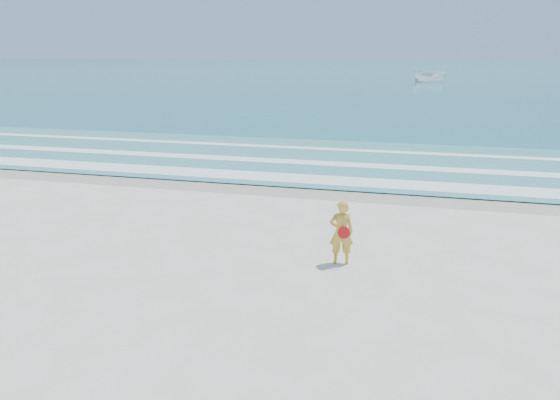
# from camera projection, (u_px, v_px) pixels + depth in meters

# --- Properties ---
(ground) EXTENTS (400.00, 400.00, 0.00)m
(ground) POSITION_uv_depth(u_px,v_px,m) (216.00, 307.00, 10.18)
(ground) COLOR silver
(ground) RESTS_ON ground
(wet_sand) EXTENTS (400.00, 2.40, 0.00)m
(wet_sand) POSITION_uv_depth(u_px,v_px,m) (311.00, 190.00, 18.57)
(wet_sand) COLOR #B2A893
(wet_sand) RESTS_ON ground
(ocean) EXTENTS (400.00, 190.00, 0.04)m
(ocean) POSITION_uv_depth(u_px,v_px,m) (407.00, 72.00, 108.05)
(ocean) COLOR #19727F
(ocean) RESTS_ON ground
(shallow) EXTENTS (400.00, 10.00, 0.01)m
(shallow) POSITION_uv_depth(u_px,v_px,m) (334.00, 160.00, 23.22)
(shallow) COLOR #59B7AD
(shallow) RESTS_ON ocean
(foam_near) EXTENTS (400.00, 1.40, 0.01)m
(foam_near) POSITION_uv_depth(u_px,v_px,m) (318.00, 179.00, 19.77)
(foam_near) COLOR white
(foam_near) RESTS_ON shallow
(foam_mid) EXTENTS (400.00, 0.90, 0.01)m
(foam_mid) POSITION_uv_depth(u_px,v_px,m) (331.00, 164.00, 22.47)
(foam_mid) COLOR white
(foam_mid) RESTS_ON shallow
(foam_far) EXTENTS (400.00, 0.60, 0.01)m
(foam_far) POSITION_uv_depth(u_px,v_px,m) (343.00, 150.00, 25.54)
(foam_far) COLOR white
(foam_far) RESTS_ON shallow
(boat) EXTENTS (4.69, 2.17, 1.75)m
(boat) POSITION_uv_depth(u_px,v_px,m) (430.00, 76.00, 74.80)
(boat) COLOR white
(boat) RESTS_ON ocean
(woman) EXTENTS (0.60, 0.47, 1.46)m
(woman) POSITION_uv_depth(u_px,v_px,m) (341.00, 232.00, 12.03)
(woman) COLOR gold
(woman) RESTS_ON ground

